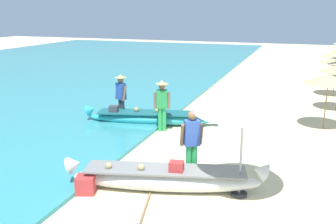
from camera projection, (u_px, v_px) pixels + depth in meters
ground_plane at (207, 191)px, 8.69m from camera, size 80.00×80.00×0.00m
boat_white_foreground at (165, 178)px, 8.69m from camera, size 4.60×1.77×0.80m
boat_cyan_midground at (151, 117)px, 13.68m from camera, size 4.82×1.79×0.74m
person_vendor_hatted at (162, 102)px, 12.73m from camera, size 0.59×0.44×1.76m
person_tourist_customer at (192, 141)px, 9.04m from camera, size 0.58×0.46×1.74m
person_vendor_assistant at (121, 94)px, 14.00m from camera, size 0.58×0.45×1.74m
patio_umbrella_large at (244, 104)px, 7.96m from camera, size 2.08×2.08×2.31m
parasol_row_0 at (329, 79)px, 12.81m from camera, size 1.60×1.60×1.91m
cooler_box at (86, 184)px, 8.57m from camera, size 0.51×0.50×0.41m
paddle at (144, 213)px, 7.70m from camera, size 0.58×1.62×0.05m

